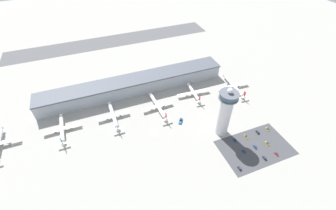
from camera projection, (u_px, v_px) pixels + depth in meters
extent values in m
plane|color=#9E9B93|center=(154.00, 133.00, 215.41)|extent=(1000.00, 1000.00, 0.00)
cube|color=#A3A8B2|center=(134.00, 85.00, 258.74)|extent=(211.57, 22.00, 15.83)
cube|color=#4C515B|center=(133.00, 79.00, 252.93)|extent=(211.57, 25.00, 1.60)
cube|color=#515154|center=(112.00, 41.00, 360.41)|extent=(317.35, 44.00, 0.01)
cylinder|color=silver|center=(224.00, 116.00, 202.49)|extent=(11.39, 11.39, 42.04)
cylinder|color=#565B66|center=(228.00, 98.00, 188.22)|extent=(16.85, 16.85, 0.80)
cylinder|color=#334C60|center=(229.00, 96.00, 186.60)|extent=(15.50, 15.50, 4.06)
cylinder|color=#565B66|center=(230.00, 93.00, 184.91)|extent=(16.85, 16.85, 1.00)
sphere|color=white|center=(230.00, 91.00, 183.03)|extent=(4.65, 4.65, 4.65)
cube|color=#424247|center=(255.00, 148.00, 202.36)|extent=(64.00, 40.00, 0.01)
cone|color=white|center=(1.00, 129.00, 212.72)|extent=(3.79, 3.42, 3.76)
cylinder|color=#A8A8B2|center=(8.00, 141.00, 204.21)|extent=(2.11, 4.15, 2.07)
cylinder|color=black|center=(2.00, 134.00, 212.85)|extent=(0.28, 0.28, 2.67)
cylinder|color=black|center=(3.00, 145.00, 202.63)|extent=(0.28, 0.28, 2.67)
cylinder|color=white|center=(62.00, 129.00, 214.33)|extent=(3.80, 32.67, 3.62)
cone|color=white|center=(61.00, 116.00, 226.77)|extent=(3.63, 3.27, 3.62)
cone|color=white|center=(63.00, 143.00, 201.52)|extent=(3.28, 4.36, 3.25)
cube|color=white|center=(62.00, 129.00, 215.21)|extent=(34.91, 4.60, 0.44)
cylinder|color=#A8A8B2|center=(54.00, 131.00, 214.61)|extent=(2.01, 3.99, 1.99)
cylinder|color=#A8A8B2|center=(70.00, 127.00, 218.65)|extent=(2.01, 3.99, 1.99)
cube|color=#14704C|center=(61.00, 140.00, 197.79)|extent=(0.32, 2.80, 5.78)
cube|color=white|center=(63.00, 144.00, 200.40)|extent=(10.13, 2.06, 0.24)
cylinder|color=black|center=(62.00, 120.00, 226.71)|extent=(0.28, 0.28, 2.07)
cylinder|color=black|center=(66.00, 130.00, 216.82)|extent=(0.28, 0.28, 2.07)
cylinder|color=black|center=(60.00, 131.00, 215.43)|extent=(0.28, 0.28, 2.07)
cylinder|color=silver|center=(113.00, 115.00, 227.16)|extent=(4.25, 33.52, 3.71)
cone|color=silver|center=(110.00, 104.00, 239.86)|extent=(3.77, 3.40, 3.71)
cone|color=silver|center=(117.00, 128.00, 214.08)|extent=(3.41, 4.51, 3.34)
cube|color=silver|center=(113.00, 115.00, 228.06)|extent=(32.30, 4.92, 0.44)
cylinder|color=#A8A8B2|center=(107.00, 117.00, 227.58)|extent=(2.11, 4.12, 2.04)
cylinder|color=#A8A8B2|center=(120.00, 114.00, 231.41)|extent=(2.11, 4.12, 2.04)
cube|color=navy|center=(117.00, 125.00, 210.25)|extent=(0.34, 2.80, 5.94)
cube|color=silver|center=(118.00, 129.00, 212.94)|extent=(10.43, 2.17, 0.24)
cylinder|color=black|center=(111.00, 108.00, 239.93)|extent=(0.28, 0.28, 2.44)
cylinder|color=black|center=(116.00, 117.00, 229.86)|extent=(0.28, 0.28, 2.44)
cylinder|color=black|center=(111.00, 118.00, 228.39)|extent=(0.28, 0.28, 2.44)
cylinder|color=white|center=(158.00, 106.00, 237.92)|extent=(5.49, 37.53, 3.76)
cone|color=white|center=(151.00, 95.00, 251.81)|extent=(3.91, 3.55, 3.76)
cone|color=white|center=(166.00, 119.00, 223.65)|extent=(3.59, 4.66, 3.38)
cube|color=white|center=(158.00, 106.00, 238.87)|extent=(33.84, 5.96, 0.44)
cylinder|color=#A8A8B2|center=(151.00, 108.00, 238.16)|extent=(2.26, 4.22, 2.07)
cylinder|color=#A8A8B2|center=(163.00, 104.00, 242.46)|extent=(2.26, 4.22, 2.07)
cube|color=red|center=(166.00, 116.00, 219.79)|extent=(0.43, 2.81, 6.01)
cube|color=white|center=(166.00, 119.00, 222.52)|extent=(10.60, 2.49, 0.24)
cylinder|color=black|center=(152.00, 98.00, 251.87)|extent=(0.28, 0.28, 2.36)
cylinder|color=black|center=(160.00, 107.00, 240.72)|extent=(0.28, 0.28, 2.36)
cylinder|color=black|center=(156.00, 109.00, 239.12)|extent=(0.28, 0.28, 2.36)
cylinder|color=white|center=(194.00, 92.00, 255.31)|extent=(5.15, 27.22, 3.42)
cone|color=white|center=(189.00, 85.00, 266.01)|extent=(3.61, 3.29, 3.42)
cone|color=white|center=(199.00, 101.00, 244.24)|extent=(3.34, 4.30, 3.08)
cube|color=white|center=(193.00, 93.00, 256.09)|extent=(38.57, 6.85, 0.44)
cylinder|color=#A8A8B2|center=(186.00, 94.00, 255.67)|extent=(2.12, 3.88, 1.88)
cylinder|color=#A8A8B2|center=(199.00, 91.00, 259.32)|extent=(2.12, 3.88, 1.88)
cube|color=red|center=(200.00, 98.00, 240.70)|extent=(0.48, 2.81, 5.47)
cube|color=white|center=(199.00, 101.00, 243.15)|extent=(9.69, 2.61, 0.24)
cylinder|color=black|center=(189.00, 88.00, 266.00)|extent=(0.28, 0.28, 2.38)
cylinder|color=black|center=(195.00, 94.00, 257.60)|extent=(0.28, 0.28, 2.38)
cylinder|color=black|center=(191.00, 95.00, 256.52)|extent=(0.28, 0.28, 2.38)
cylinder|color=white|center=(233.00, 86.00, 264.84)|extent=(5.53, 37.98, 3.50)
cone|color=white|center=(225.00, 76.00, 279.35)|extent=(3.67, 3.34, 3.50)
cone|color=white|center=(243.00, 96.00, 249.95)|extent=(3.38, 4.37, 3.15)
cube|color=white|center=(233.00, 86.00, 265.78)|extent=(39.47, 6.50, 0.44)
cylinder|color=#A8A8B2|center=(226.00, 87.00, 265.26)|extent=(2.13, 3.95, 1.93)
cylinder|color=#A8A8B2|center=(239.00, 85.00, 269.13)|extent=(2.13, 3.95, 1.93)
cube|color=red|center=(245.00, 94.00, 246.32)|extent=(0.45, 2.81, 5.61)
cube|color=white|center=(244.00, 97.00, 248.84)|extent=(9.91, 2.52, 0.24)
cylinder|color=black|center=(226.00, 79.00, 279.32)|extent=(0.28, 0.28, 2.30)
cylinder|color=black|center=(235.00, 87.00, 267.31)|extent=(0.28, 0.28, 2.30)
cylinder|color=black|center=(231.00, 88.00, 266.17)|extent=(0.28, 0.28, 2.30)
cube|color=black|center=(228.00, 87.00, 269.41)|extent=(2.98, 6.80, 0.12)
cube|color=silver|center=(228.00, 87.00, 268.87)|extent=(3.20, 8.06, 1.75)
cube|color=#232D38|center=(228.00, 85.00, 268.37)|extent=(2.37, 2.56, 1.43)
cube|color=black|center=(181.00, 121.00, 226.62)|extent=(5.79, 6.84, 0.12)
cube|color=#195699|center=(181.00, 121.00, 226.20)|extent=(6.59, 7.93, 1.39)
cube|color=#232D38|center=(181.00, 120.00, 225.93)|extent=(3.21, 3.23, 1.13)
cube|color=black|center=(265.00, 159.00, 193.44)|extent=(1.81, 3.70, 0.12)
cube|color=black|center=(265.00, 158.00, 193.22)|extent=(1.90, 4.40, 0.77)
cube|color=#232D38|center=(265.00, 158.00, 192.83)|extent=(1.63, 2.44, 0.63)
cube|color=black|center=(267.00, 144.00, 205.42)|extent=(1.70, 3.84, 0.12)
cube|color=gold|center=(267.00, 144.00, 205.17)|extent=(1.78, 4.57, 0.87)
cube|color=#232D38|center=(267.00, 143.00, 204.56)|extent=(1.56, 2.51, 0.71)
cube|color=black|center=(267.00, 129.00, 218.69)|extent=(1.78, 3.44, 0.12)
cube|color=gold|center=(268.00, 129.00, 218.48)|extent=(1.86, 4.09, 0.77)
cube|color=#232D38|center=(268.00, 129.00, 217.94)|extent=(1.62, 2.26, 0.63)
cube|color=black|center=(276.00, 154.00, 196.79)|extent=(1.94, 3.55, 0.12)
cube|color=red|center=(276.00, 154.00, 196.58)|extent=(2.04, 4.22, 0.76)
cube|color=#232D38|center=(277.00, 154.00, 196.19)|extent=(1.75, 2.34, 0.62)
cube|color=black|center=(255.00, 147.00, 202.47)|extent=(1.72, 3.50, 0.12)
cube|color=navy|center=(255.00, 147.00, 202.22)|extent=(1.79, 4.17, 0.85)
cube|color=#232D38|center=(255.00, 146.00, 201.78)|extent=(1.57, 2.30, 0.70)
cube|color=black|center=(258.00, 133.00, 215.48)|extent=(1.79, 3.84, 0.12)
cube|color=black|center=(258.00, 132.00, 215.23)|extent=(1.87, 4.57, 0.87)
cube|color=#232D38|center=(258.00, 132.00, 214.62)|extent=(1.62, 2.52, 0.71)
cube|color=black|center=(246.00, 137.00, 211.37)|extent=(1.82, 3.92, 0.12)
cube|color=gold|center=(246.00, 137.00, 211.13)|extent=(1.91, 4.66, 0.84)
cube|color=#232D38|center=(246.00, 136.00, 210.70)|extent=(1.63, 2.58, 0.69)
cube|color=black|center=(240.00, 169.00, 185.89)|extent=(1.77, 3.58, 0.12)
cube|color=black|center=(240.00, 169.00, 185.68)|extent=(1.85, 4.25, 0.75)
cube|color=#232D38|center=(240.00, 168.00, 185.16)|extent=(1.60, 2.35, 0.61)
cube|color=black|center=(244.00, 152.00, 198.97)|extent=(1.69, 3.43, 0.12)
cube|color=navy|center=(244.00, 151.00, 198.75)|extent=(1.77, 4.08, 0.77)
cube|color=#232D38|center=(244.00, 151.00, 198.21)|extent=(1.55, 2.25, 0.63)
cube|color=black|center=(235.00, 140.00, 208.43)|extent=(1.94, 3.58, 0.12)
cube|color=navy|center=(235.00, 140.00, 208.21)|extent=(2.04, 4.25, 0.80)
cube|color=#232D38|center=(235.00, 140.00, 207.65)|extent=(1.75, 2.36, 0.66)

